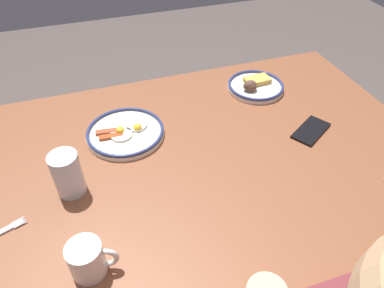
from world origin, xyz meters
The scene contains 7 objects.
ground_plane centered at (0.00, 0.00, 0.00)m, with size 6.00×6.00×0.00m, color #514843.
dining_table centered at (0.00, 0.00, 0.62)m, with size 1.43×0.94×0.75m.
plate_near_main centered at (-0.32, -0.28, 0.76)m, with size 0.21×0.21×0.05m.
plate_center_pancakes centered at (0.19, -0.16, 0.76)m, with size 0.25×0.25×0.04m.
coffee_mug centered at (0.35, 0.28, 0.79)m, with size 0.11×0.08×0.09m.
drinking_glass centered at (0.37, 0.02, 0.80)m, with size 0.08×0.08×0.13m.
cell_phone centered at (-0.38, 0.01, 0.75)m, with size 0.14×0.07×0.01m, color black.
Camera 1 is at (0.27, 0.74, 1.49)m, focal length 33.47 mm.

